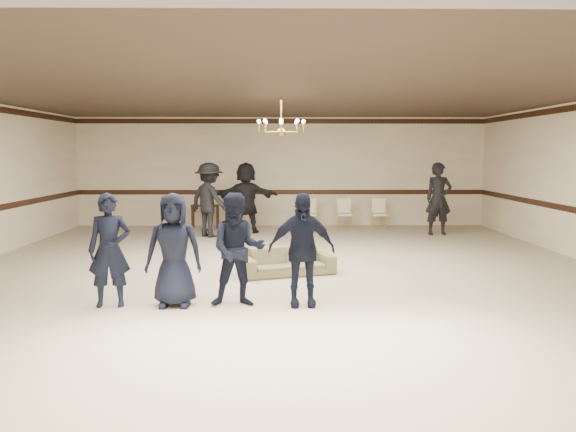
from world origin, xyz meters
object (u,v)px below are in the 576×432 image
Objects in this scene: settee at (287,261)px; boy_d at (302,250)px; boy_b at (174,250)px; boy_c at (238,250)px; boy_a at (110,250)px; banquet_chair_left at (310,214)px; banquet_chair_right at (380,214)px; adult_left at (209,200)px; adult_right at (439,199)px; banquet_chair_mid at (345,214)px; adult_mid at (246,198)px; console_table at (205,216)px; chandelier at (281,115)px.

boy_d is at bearing -103.20° from settee.
boy_c is at bearing -1.64° from boy_b.
boy_c reaches higher than settee.
boy_a is 0.90m from boy_b.
banquet_chair_left and banquet_chair_right have the same top height.
adult_left is (-1.23, 6.69, 0.15)m from boy_c.
boy_d is 0.96× the size of settee.
adult_right is at bearing 57.81° from boy_d.
adult_right is (6.00, 0.30, 0.00)m from adult_left.
boy_d is (1.80, -0.00, 0.00)m from boy_b.
banquet_chair_left is (0.72, 6.14, 0.18)m from settee.
boy_d is at bearing -99.07° from banquet_chair_mid.
settee is 0.88× the size of adult_right.
boy_a is at bearing 177.47° from boy_c.
adult_mid is 2.26× the size of banquet_chair_left.
boy_a reaches higher than banquet_chair_mid.
adult_mid is at bearing 171.91° from adult_right.
boy_d is 8.60m from banquet_chair_right.
console_table is at bearing 163.74° from adult_right.
boy_b is at bearing -132.68° from adult_right.
boy_a is at bearing 178.36° from boy_b.
banquet_chair_right is at bearing 60.53° from boy_b.
boy_b reaches higher than console_table.
boy_a is at bearing 176.81° from boy_d.
boy_d is 1.90× the size of banquet_chair_right.
adult_right is at bearing -14.93° from banquet_chair_left.
banquet_chair_right is 5.00m from console_table.
chandelier reaches higher than banquet_chair_left.
boy_a is 0.84× the size of adult_left.
adult_left and adult_mid have the same top height.
boy_d is at bearing -75.92° from console_table.
boy_b is 0.90m from boy_c.
boy_a is 0.96× the size of settee.
boy_d is 1.90× the size of banquet_chair_mid.
banquet_chair_mid is at bearing 70.96° from boy_c.
adult_right is 2.38× the size of console_table.
adult_left is 1.00× the size of adult_mid.
adult_left reaches higher than boy_b.
chandelier reaches higher than console_table.
boy_d is 2.01× the size of console_table.
boy_d is at bearing -122.60° from adult_right.
adult_left is 3.11m from banquet_chair_left.
adult_left is (0.57, 6.69, 0.15)m from boy_a.
chandelier is 1.11× the size of banquet_chair_mid.
settee is 0.88× the size of adult_mid.
adult_mid is (0.57, 7.39, 0.15)m from boy_b.
boy_c is at bearing -7.67° from boy_a.
adult_right is 1.89m from banquet_chair_right.
chandelier reaches higher than settee.
boy_c is 8.34m from banquet_chair_left.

